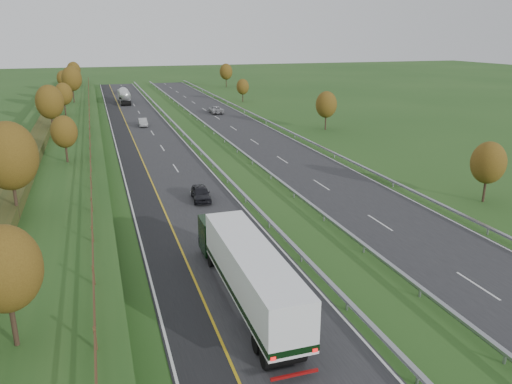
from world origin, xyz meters
The scene contains 19 objects.
ground centered at (8.00, 55.00, 0.00)m, with size 400.00×400.00×0.00m, color #244A1A.
near_carriageway centered at (0.00, 60.00, 0.02)m, with size 10.50×200.00×0.04m, color #242427.
far_carriageway centered at (16.50, 60.00, 0.02)m, with size 10.50×200.00×0.04m, color #242427.
hard_shoulder centered at (-3.75, 60.00, 0.02)m, with size 3.00×200.00×0.04m, color black.
lane_markings centered at (6.40, 59.88, 0.05)m, with size 26.75×200.00×0.01m.
embankment_left centered at (-13.00, 60.00, 1.00)m, with size 12.00×200.00×2.00m, color #244A1A.
hedge_left centered at (-15.00, 60.00, 2.55)m, with size 2.20×180.00×1.10m, color #2F3817.
fence_left centered at (-8.50, 59.59, 2.73)m, with size 0.12×189.06×1.20m.
median_barrier_near centered at (5.70, 60.00, 0.61)m, with size 0.32×200.00×0.71m.
median_barrier_far centered at (10.80, 60.00, 0.61)m, with size 0.32×200.00×0.71m.
outer_barrier_far centered at (22.30, 60.00, 0.62)m, with size 0.32×200.00×0.71m.
trees_left centered at (-12.64, 56.63, 6.37)m, with size 6.64×164.30×7.66m.
trees_far centered at (29.80, 89.21, 4.25)m, with size 8.45×118.60×7.12m.
box_lorry centered at (0.22, 13.56, 2.33)m, with size 2.58×16.28×4.06m.
road_tanker centered at (-0.54, 111.07, 1.86)m, with size 2.40×11.22×3.46m.
car_dark_near centered at (1.66, 33.93, 0.76)m, with size 1.69×4.21×1.43m, color black.
car_silver_mid centered at (0.42, 78.05, 0.73)m, with size 1.47×4.21×1.39m, color #999A9E.
car_small_far centered at (0.60, 131.72, 0.84)m, with size 2.24×5.51×1.60m, color #141137.
car_oncoming centered at (16.39, 88.91, 0.80)m, with size 2.52×5.46×1.52m, color #A2A1A6.
Camera 1 is at (-7.56, -12.35, 15.77)m, focal length 35.00 mm.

